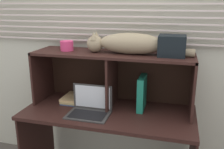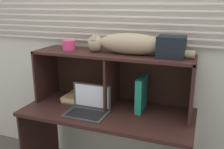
{
  "view_description": "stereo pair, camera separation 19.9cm",
  "coord_description": "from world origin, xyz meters",
  "px_view_note": "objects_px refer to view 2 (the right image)",
  "views": [
    {
      "loc": [
        0.55,
        -1.72,
        1.64
      ],
      "look_at": [
        0.0,
        0.31,
        1.03
      ],
      "focal_mm": 40.17,
      "sensor_mm": 36.0,
      "label": 1
    },
    {
      "loc": [
        0.74,
        -1.66,
        1.64
      ],
      "look_at": [
        0.0,
        0.31,
        1.03
      ],
      "focal_mm": 40.17,
      "sensor_mm": 36.0,
      "label": 2
    }
  ],
  "objects_px": {
    "laptop": "(88,107)",
    "book_stack": "(75,97)",
    "binder_upright": "(141,94)",
    "small_basket": "(69,45)",
    "cat": "(128,44)",
    "storage_box": "(171,47)"
  },
  "relations": [
    {
      "from": "laptop",
      "to": "storage_box",
      "type": "relative_size",
      "value": 1.63
    },
    {
      "from": "small_basket",
      "to": "book_stack",
      "type": "bearing_deg",
      "value": 2.91
    },
    {
      "from": "binder_upright",
      "to": "small_basket",
      "type": "distance_m",
      "value": 0.78
    },
    {
      "from": "laptop",
      "to": "binder_upright",
      "type": "height_order",
      "value": "binder_upright"
    },
    {
      "from": "laptop",
      "to": "small_basket",
      "type": "bearing_deg",
      "value": 143.15
    },
    {
      "from": "binder_upright",
      "to": "laptop",
      "type": "bearing_deg",
      "value": -152.6
    },
    {
      "from": "binder_upright",
      "to": "storage_box",
      "type": "bearing_deg",
      "value": 0.0
    },
    {
      "from": "laptop",
      "to": "storage_box",
      "type": "bearing_deg",
      "value": 18.41
    },
    {
      "from": "cat",
      "to": "laptop",
      "type": "bearing_deg",
      "value": -142.55
    },
    {
      "from": "cat",
      "to": "small_basket",
      "type": "bearing_deg",
      "value": 180.0
    },
    {
      "from": "binder_upright",
      "to": "storage_box",
      "type": "height_order",
      "value": "storage_box"
    },
    {
      "from": "binder_upright",
      "to": "small_basket",
      "type": "xyz_separation_m",
      "value": [
        -0.68,
        0.0,
        0.38
      ]
    },
    {
      "from": "laptop",
      "to": "binder_upright",
      "type": "bearing_deg",
      "value": 27.4
    },
    {
      "from": "book_stack",
      "to": "cat",
      "type": "bearing_deg",
      "value": -0.23
    },
    {
      "from": "laptop",
      "to": "book_stack",
      "type": "height_order",
      "value": "laptop"
    },
    {
      "from": "book_stack",
      "to": "storage_box",
      "type": "distance_m",
      "value": 1.02
    },
    {
      "from": "laptop",
      "to": "book_stack",
      "type": "bearing_deg",
      "value": 138.41
    },
    {
      "from": "binder_upright",
      "to": "small_basket",
      "type": "height_order",
      "value": "small_basket"
    },
    {
      "from": "cat",
      "to": "book_stack",
      "type": "distance_m",
      "value": 0.75
    },
    {
      "from": "laptop",
      "to": "storage_box",
      "type": "height_order",
      "value": "storage_box"
    },
    {
      "from": "book_stack",
      "to": "small_basket",
      "type": "bearing_deg",
      "value": -177.09
    },
    {
      "from": "binder_upright",
      "to": "book_stack",
      "type": "distance_m",
      "value": 0.65
    }
  ]
}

